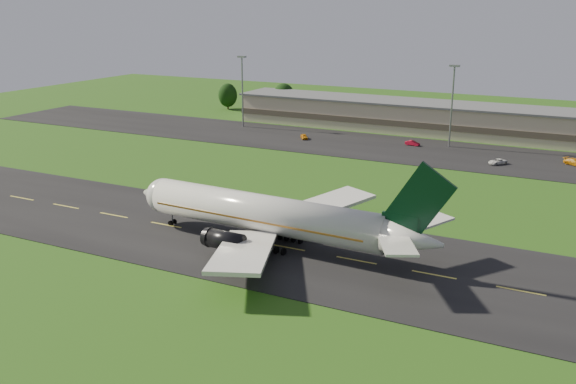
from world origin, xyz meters
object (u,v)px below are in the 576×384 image
at_px(terminal, 469,121).
at_px(service_vehicle_a, 304,137).
at_px(light_mast_west, 242,83).
at_px(service_vehicle_c, 498,162).
at_px(service_vehicle_b, 412,143).
at_px(service_vehicle_d, 575,162).
at_px(light_mast_centre, 452,96).
at_px(airliner, 269,215).

xyz_separation_m(terminal, service_vehicle_a, (-37.87, -24.16, -3.25)).
xyz_separation_m(light_mast_west, service_vehicle_c, (74.03, -13.44, -12.04)).
bearing_deg(service_vehicle_a, light_mast_west, 125.15).
height_order(service_vehicle_b, service_vehicle_d, service_vehicle_d).
height_order(service_vehicle_a, service_vehicle_d, service_vehicle_d).
relative_size(light_mast_west, service_vehicle_b, 5.51).
relative_size(service_vehicle_a, service_vehicle_c, 0.87).
xyz_separation_m(terminal, light_mast_centre, (-1.40, -16.18, 8.75)).
relative_size(light_mast_centre, service_vehicle_d, 4.00).
distance_m(light_mast_centre, service_vehicle_d, 32.54).
height_order(airliner, terminal, airliner).
height_order(light_mast_west, light_mast_centre, same).
distance_m(service_vehicle_a, service_vehicle_d, 65.99).
distance_m(service_vehicle_b, service_vehicle_c, 24.94).
bearing_deg(service_vehicle_b, light_mast_west, 96.33).
height_order(terminal, light_mast_centre, light_mast_centre).
xyz_separation_m(terminal, service_vehicle_c, (12.63, -29.62, -3.29)).
height_order(terminal, light_mast_west, light_mast_west).
distance_m(service_vehicle_a, service_vehicle_c, 50.79).
xyz_separation_m(light_mast_centre, service_vehicle_a, (-36.46, -7.98, -11.99)).
bearing_deg(service_vehicle_b, light_mast_centre, -61.98).
relative_size(terminal, service_vehicle_a, 38.39).
relative_size(airliner, service_vehicle_a, 13.58).
xyz_separation_m(airliner, light_mast_west, (-52.11, 80.03, 8.08)).
height_order(terminal, service_vehicle_b, terminal).
bearing_deg(terminal, airliner, -95.51).
xyz_separation_m(airliner, service_vehicle_c, (21.92, 66.60, -3.96)).
distance_m(light_mast_centre, service_vehicle_a, 39.21).
height_order(light_mast_centre, service_vehicle_b, light_mast_centre).
relative_size(terminal, service_vehicle_c, 33.56).
bearing_deg(light_mast_west, service_vehicle_d, -4.32).
relative_size(service_vehicle_a, service_vehicle_b, 1.02).
bearing_deg(service_vehicle_d, service_vehicle_b, 116.60).
xyz_separation_m(light_mast_centre, service_vehicle_d, (29.52, -6.77, -11.90)).
distance_m(airliner, service_vehicle_b, 77.27).
distance_m(airliner, service_vehicle_a, 77.62).
distance_m(terminal, service_vehicle_d, 36.43).
xyz_separation_m(service_vehicle_a, service_vehicle_b, (27.91, 5.11, -0.03)).
distance_m(light_mast_west, service_vehicle_c, 76.19).
bearing_deg(light_mast_centre, airliner, -95.63).
xyz_separation_m(airliner, service_vehicle_d, (37.40, 73.27, -3.82)).
height_order(terminal, service_vehicle_c, terminal).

